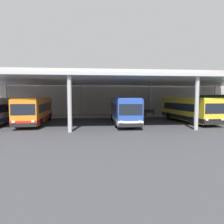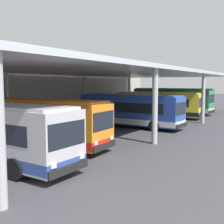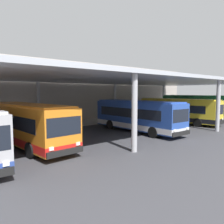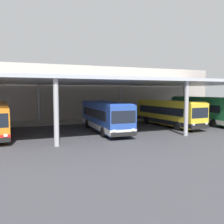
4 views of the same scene
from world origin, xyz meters
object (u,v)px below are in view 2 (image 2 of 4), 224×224
Objects in this scene: bus_middle_bay at (130,110)px; bench_waiting at (92,111)px; bus_second_bay at (38,122)px; bus_departing at (172,100)px; trash_bin at (75,113)px; bus_far_bay at (158,104)px.

bench_waiting is at bearing 56.90° from bus_middle_bay.
bus_second_bay is 18.52m from bench_waiting.
bus_departing is 11.67× the size of trash_bin.
bus_second_bay and bus_middle_bay have the same top height.
bus_departing is (5.85, 0.44, 0.19)m from bus_far_bay.
trash_bin is (-6.49, 8.04, -0.98)m from bus_far_bay.
bus_second_bay is 5.93× the size of bench_waiting.
bus_middle_bay is at bearing -123.10° from bench_waiting.
bus_departing is 6.35× the size of bench_waiting.
bus_second_bay is at bearing -148.92° from trash_bin.
bus_second_bay is at bearing -179.55° from bus_departing.
bench_waiting is at bearing 108.48° from bus_far_bay.
bench_waiting is at bearing 137.91° from bus_departing.
bus_far_bay reaches higher than bench_waiting.
bus_second_bay is 0.93× the size of bus_departing.
bus_departing reaches higher than trash_bin.
bus_departing is 11.64m from bench_waiting.
bus_departing is at bearing -31.63° from trash_bin.
bus_far_bay is 8.70m from bench_waiting.
bus_departing reaches higher than bench_waiting.
bus_middle_bay is 0.93× the size of bus_departing.
trash_bin is at bearing -177.60° from bench_waiting.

